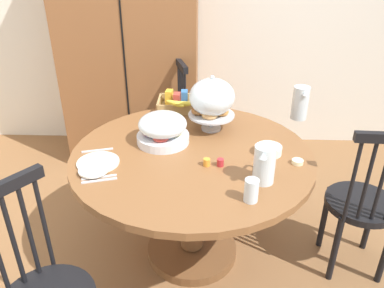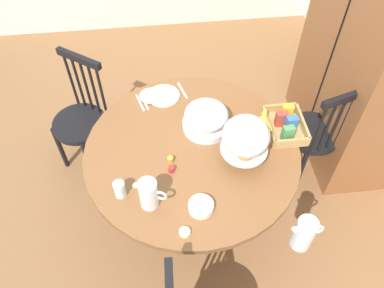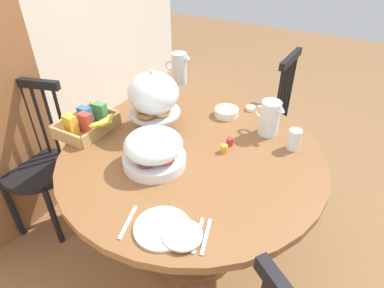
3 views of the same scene
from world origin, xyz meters
name	(u,v)px [view 1 (image 1 of 3)]	position (x,y,z in m)	size (l,w,h in m)	color
ground_plane	(184,275)	(0.00, 0.00, 0.00)	(10.00, 10.00, 0.00)	brown
wall_back	(194,2)	(0.00, 1.83, 1.30)	(4.80, 0.06, 2.60)	silver
wooden_armoire	(131,48)	(-0.52, 1.50, 0.98)	(1.18, 0.60, 1.96)	brown
dining_table	(192,181)	(0.04, 0.19, 0.55)	(1.33, 1.33, 0.74)	brown
windsor_chair_near_window	(363,206)	(1.00, 0.12, 0.45)	(0.40, 0.40, 0.97)	black
windsor_chair_by_cabinet	(165,126)	(-0.21, 1.12, 0.45)	(0.42, 0.42, 0.97)	black
pastry_stand_with_dome	(212,99)	(0.14, 0.48, 0.94)	(0.28, 0.28, 0.34)	silver
fruit_platter_covered	(163,129)	(-0.13, 0.30, 0.83)	(0.30, 0.30, 0.18)	silver
orange_juice_pitcher	(264,166)	(0.39, -0.09, 0.83)	(0.10, 0.18, 0.19)	silver
milk_pitcher	(300,104)	(0.72, 0.67, 0.84)	(0.10, 0.19, 0.22)	silver
cereal_basket	(181,103)	(-0.06, 0.78, 0.79)	(0.32, 0.30, 0.12)	tan
china_plate_large	(98,162)	(-0.45, 0.05, 0.75)	(0.22, 0.22, 0.01)	white
china_plate_small	(94,170)	(-0.45, -0.04, 0.76)	(0.15, 0.15, 0.01)	white
cereal_bowl	(269,150)	(0.46, 0.19, 0.76)	(0.14, 0.14, 0.04)	white
drinking_glass	(251,190)	(0.32, -0.24, 0.80)	(0.06, 0.06, 0.11)	silver
butter_dish	(298,162)	(0.59, 0.09, 0.75)	(0.06, 0.06, 0.02)	beige
jam_jar_strawberry	(220,162)	(0.19, 0.05, 0.76)	(0.04, 0.04, 0.04)	#B7282D
jam_jar_apricot	(207,162)	(0.12, 0.05, 0.76)	(0.04, 0.04, 0.04)	orange
table_knife	(99,177)	(-0.41, -0.08, 0.74)	(0.17, 0.01, 0.01)	silver
dinner_fork	(99,181)	(-0.40, -0.11, 0.74)	(0.17, 0.01, 0.01)	silver
soup_spoon	(97,150)	(-0.49, 0.18, 0.74)	(0.17, 0.01, 0.01)	silver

